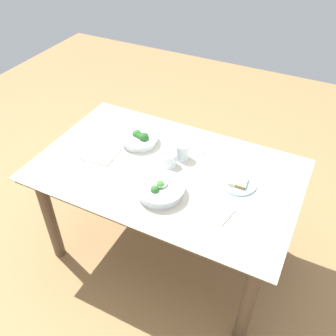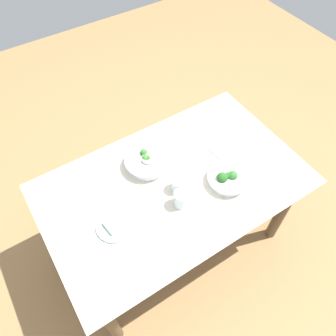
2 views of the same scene
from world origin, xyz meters
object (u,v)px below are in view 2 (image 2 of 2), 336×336
(water_glass_center, at_px, (181,199))
(napkin_folded_upper, at_px, (104,189))
(broccoli_bowl_near, at_px, (147,162))
(bread_side_plate, at_px, (114,225))
(fork_by_far_bowl, at_px, (262,152))
(napkin_folded_lower, at_px, (226,147))
(broccoli_bowl_far, at_px, (228,179))
(water_glass_side, at_px, (178,185))
(fork_by_near_bowl, at_px, (177,224))
(table_knife_left, at_px, (247,162))

(water_glass_center, height_order, napkin_folded_upper, water_glass_center)
(broccoli_bowl_near, relative_size, napkin_folded_upper, 1.42)
(bread_side_plate, bearing_deg, fork_by_far_bowl, 178.02)
(napkin_folded_upper, height_order, napkin_folded_lower, same)
(broccoli_bowl_far, bearing_deg, water_glass_side, -22.86)
(napkin_folded_lower, bearing_deg, fork_by_near_bowl, 26.66)
(fork_by_near_bowl, bearing_deg, water_glass_center, 146.65)
(fork_by_far_bowl, relative_size, table_knife_left, 0.48)
(water_glass_side, relative_size, napkin_folded_upper, 0.44)
(broccoli_bowl_near, distance_m, table_knife_left, 0.58)
(fork_by_far_bowl, xyz_separation_m, napkin_folded_lower, (0.16, -0.14, 0.00))
(broccoli_bowl_near, height_order, fork_by_far_bowl, broccoli_bowl_near)
(bread_side_plate, height_order, napkin_folded_upper, bread_side_plate)
(bread_side_plate, relative_size, water_glass_side, 2.35)
(broccoli_bowl_near, bearing_deg, fork_by_near_bowl, 80.74)
(fork_by_far_bowl, distance_m, napkin_folded_upper, 0.95)
(water_glass_center, height_order, water_glass_side, water_glass_center)
(broccoli_bowl_far, bearing_deg, napkin_folded_upper, -28.21)
(water_glass_side, relative_size, table_knife_left, 0.37)
(broccoli_bowl_near, distance_m, napkin_folded_lower, 0.49)
(napkin_folded_lower, bearing_deg, fork_by_far_bowl, 137.63)
(broccoli_bowl_far, height_order, table_knife_left, broccoli_bowl_far)
(fork_by_far_bowl, bearing_deg, water_glass_center, -172.50)
(bread_side_plate, xyz_separation_m, fork_by_far_bowl, (-0.96, 0.03, -0.01))
(water_glass_center, bearing_deg, napkin_folded_lower, -158.29)
(water_glass_center, relative_size, napkin_folded_lower, 0.50)
(broccoli_bowl_far, distance_m, napkin_folded_lower, 0.25)
(bread_side_plate, height_order, fork_by_far_bowl, bread_side_plate)
(water_glass_center, height_order, fork_by_near_bowl, water_glass_center)
(fork_by_far_bowl, bearing_deg, broccoli_bowl_far, -165.46)
(fork_by_near_bowl, xyz_separation_m, napkin_folded_lower, (-0.54, -0.27, 0.00))
(table_knife_left, height_order, napkin_folded_upper, napkin_folded_upper)
(napkin_folded_upper, bearing_deg, fork_by_far_bowl, 163.83)
(bread_side_plate, relative_size, water_glass_center, 1.92)
(table_knife_left, bearing_deg, broccoli_bowl_far, -163.92)
(water_glass_side, bearing_deg, napkin_folded_upper, -31.89)
(water_glass_side, xyz_separation_m, fork_by_near_bowl, (0.12, 0.18, -0.04))
(broccoli_bowl_far, height_order, water_glass_side, broccoli_bowl_far)
(broccoli_bowl_near, distance_m, water_glass_center, 0.32)
(broccoli_bowl_near, xyz_separation_m, napkin_folded_lower, (-0.47, 0.14, -0.03))
(broccoli_bowl_far, relative_size, broccoli_bowl_near, 0.89)
(napkin_folded_upper, bearing_deg, broccoli_bowl_far, 151.79)
(fork_by_near_bowl, height_order, napkin_folded_lower, napkin_folded_lower)
(broccoli_bowl_far, bearing_deg, table_knife_left, -166.75)
(napkin_folded_lower, bearing_deg, bread_side_plate, 7.68)
(water_glass_side, distance_m, napkin_folded_lower, 0.42)
(broccoli_bowl_far, relative_size, water_glass_side, 2.87)
(water_glass_center, relative_size, napkin_folded_upper, 0.54)
(bread_side_plate, bearing_deg, table_knife_left, 176.78)
(broccoli_bowl_near, distance_m, fork_by_far_bowl, 0.69)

